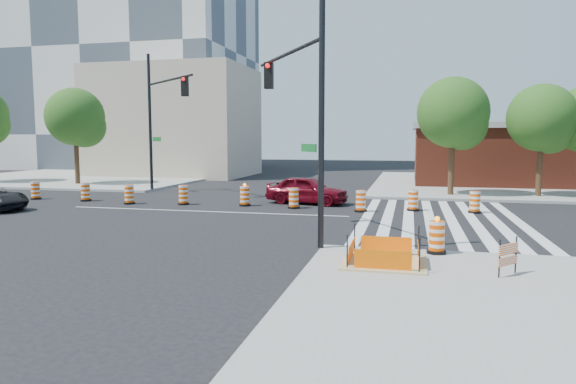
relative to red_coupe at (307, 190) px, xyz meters
name	(u,v)px	position (x,y,z in m)	size (l,w,h in m)	color
ground	(204,211)	(-4.27, -4.03, -0.75)	(120.00, 120.00, 0.00)	black
sidewalk_ne	(526,185)	(13.73, 13.97, -0.67)	(22.00, 22.00, 0.15)	gray
sidewalk_nw	(95,176)	(-22.27, 13.97, -0.67)	(22.00, 22.00, 0.15)	gray
crosswalk_east	(441,220)	(6.68, -4.03, -0.74)	(6.75, 13.50, 0.01)	silver
lane_centerline	(204,211)	(-4.27, -4.03, -0.74)	(14.00, 0.12, 0.01)	silver
excavation_pit	(384,260)	(4.73, -13.03, -0.53)	(2.20, 2.20, 0.90)	tan
brick_storefront	(528,154)	(13.73, 13.97, 1.57)	(16.50, 8.50, 4.60)	maroon
beige_midrise	(175,122)	(-16.27, 17.97, 4.25)	(14.00, 10.00, 10.00)	tan
red_coupe	(307,190)	(0.00, 0.00, 0.00)	(1.77, 4.40, 1.50)	#600814
signal_pole_se	(301,93)	(1.79, -10.08, 4.23)	(3.48, 5.22, 8.12)	black
signal_pole_nw	(160,108)	(-9.93, 2.80, 4.62)	(5.09, 4.49, 8.78)	black
pit_drum	(437,238)	(6.15, -11.50, -0.14)	(0.56, 0.56, 1.10)	black
barricade	(508,255)	(7.73, -13.59, -0.09)	(0.55, 0.62, 0.93)	#EA4F04
tree_north_b	(76,120)	(-18.63, 6.52, 4.07)	(4.22, 4.22, 7.18)	#382314
tree_north_c	(454,117)	(7.79, 5.22, 4.02)	(4.18, 4.18, 7.10)	#382314
tree_north_d	(542,122)	(12.72, 5.60, 3.69)	(3.89, 3.89, 6.62)	#382314
median_drum_0	(36,191)	(-15.58, -1.70, -0.27)	(0.60, 0.60, 1.02)	black
median_drum_1	(86,193)	(-12.27, -1.75, -0.27)	(0.60, 0.60, 1.02)	black
median_drum_2	(129,195)	(-9.23, -2.33, -0.27)	(0.60, 0.60, 1.02)	black
median_drum_3	(183,196)	(-6.29, -1.90, -0.27)	(0.60, 0.60, 1.02)	black
median_drum_4	(245,197)	(-2.97, -1.64, -0.26)	(0.60, 0.60, 1.18)	black
median_drum_5	(294,199)	(-0.28, -1.98, -0.27)	(0.60, 0.60, 1.02)	black
median_drum_6	(361,202)	(3.10, -2.39, -0.27)	(0.60, 0.60, 1.02)	black
median_drum_7	(413,201)	(5.53, -1.49, -0.27)	(0.60, 0.60, 1.02)	black
median_drum_8	(475,203)	(8.35, -1.55, -0.27)	(0.60, 0.60, 1.02)	black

